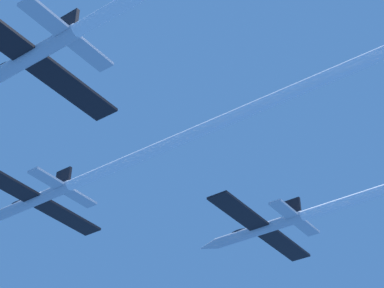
{
  "coord_description": "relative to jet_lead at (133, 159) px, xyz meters",
  "views": [
    {
      "loc": [
        -43.32,
        -54.08,
        -38.17
      ],
      "look_at": [
        0.46,
        -22.54,
        -0.19
      ],
      "focal_mm": 63.65,
      "sensor_mm": 36.0,
      "label": 1
    }
  ],
  "objects": [
    {
      "name": "jet_lead",
      "position": [
        0.0,
        0.0,
        0.0
      ],
      "size": [
        18.99,
        55.03,
        3.15
      ],
      "color": "#B2BAC6"
    }
  ]
}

